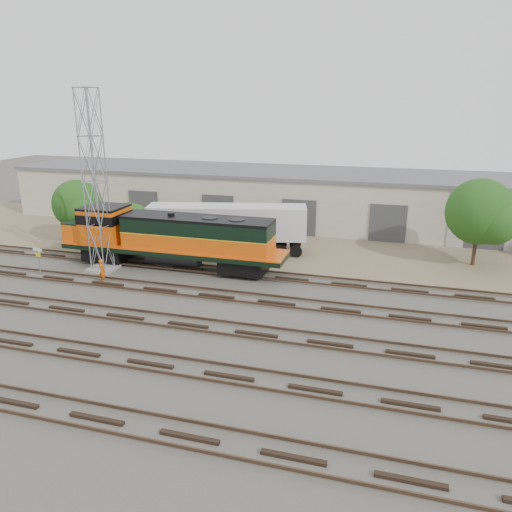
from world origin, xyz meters
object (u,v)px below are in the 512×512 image
(worker, at_px, (102,271))
(semi_trailer, at_px, (231,223))
(signal_tower, at_px, (95,186))
(locomotive, at_px, (169,237))

(worker, xyz_separation_m, semi_trailer, (6.33, 9.16, 1.65))
(signal_tower, bearing_deg, locomotive, 21.06)
(signal_tower, distance_m, worker, 6.15)
(locomotive, height_order, signal_tower, signal_tower)
(signal_tower, bearing_deg, semi_trailer, 41.23)
(worker, bearing_deg, signal_tower, -35.47)
(locomotive, distance_m, signal_tower, 6.35)
(worker, bearing_deg, semi_trailer, -102.34)
(worker, bearing_deg, locomotive, -105.33)
(locomotive, bearing_deg, semi_trailer, 57.96)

